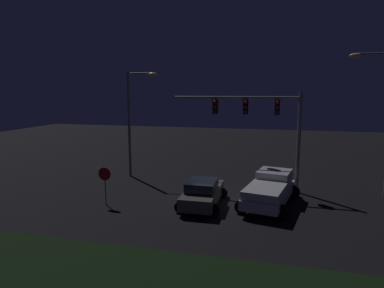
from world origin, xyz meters
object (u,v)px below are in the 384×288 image
(car_sedan, at_px, (202,193))
(stop_sign, at_px, (105,179))
(traffic_signal_gantry, at_px, (260,116))
(street_lamp_right, at_px, (383,108))
(pickup_truck, at_px, (270,188))
(street_lamp_left, at_px, (135,111))

(car_sedan, height_order, stop_sign, stop_sign)
(traffic_signal_gantry, height_order, stop_sign, traffic_signal_gantry)
(stop_sign, bearing_deg, traffic_signal_gantry, 32.13)
(traffic_signal_gantry, relative_size, street_lamp_right, 0.94)
(traffic_signal_gantry, bearing_deg, street_lamp_right, 1.85)
(car_sedan, bearing_deg, stop_sign, 103.04)
(pickup_truck, relative_size, street_lamp_left, 0.71)
(street_lamp_right, relative_size, stop_sign, 3.97)
(pickup_truck, relative_size, traffic_signal_gantry, 0.68)
(traffic_signal_gantry, distance_m, street_lamp_right, 7.21)
(car_sedan, xyz_separation_m, traffic_signal_gantry, (2.95, 3.95, 4.16))
(car_sedan, relative_size, traffic_signal_gantry, 0.53)
(street_lamp_right, height_order, stop_sign, street_lamp_right)
(street_lamp_left, distance_m, street_lamp_right, 16.53)
(pickup_truck, xyz_separation_m, traffic_signal_gantry, (-0.82, 2.85, 3.90))
(pickup_truck, relative_size, street_lamp_right, 0.64)
(street_lamp_left, bearing_deg, street_lamp_right, -3.49)
(car_sedan, relative_size, street_lamp_left, 0.55)
(street_lamp_left, bearing_deg, car_sedan, -39.21)
(pickup_truck, distance_m, street_lamp_left, 11.64)
(car_sedan, xyz_separation_m, stop_sign, (-5.42, -1.30, 0.82))
(street_lamp_right, bearing_deg, car_sedan, -157.55)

